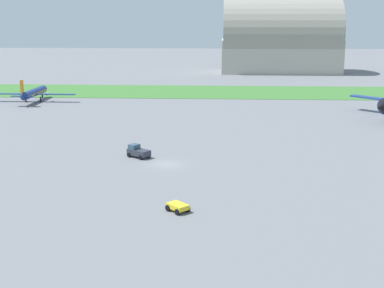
% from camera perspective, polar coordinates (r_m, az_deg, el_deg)
% --- Properties ---
extents(ground_plane, '(600.00, 600.00, 0.00)m').
position_cam_1_polar(ground_plane, '(78.91, -2.78, -2.21)').
color(ground_plane, slate).
extents(grass_taxiway_strip, '(360.00, 28.00, 0.08)m').
position_cam_1_polar(grass_taxiway_strip, '(156.16, 0.21, 5.64)').
color(grass_taxiway_strip, '#3D7533').
rests_on(grass_taxiway_strip, ground_plane).
extents(airplane_taxiing_turboprop, '(21.73, 18.57, 6.52)m').
position_cam_1_polar(airplane_taxiing_turboprop, '(143.00, -16.63, 5.30)').
color(airplane_taxiing_turboprop, navy).
rests_on(airplane_taxiing_turboprop, ground_plane).
extents(baggage_cart_near_gate, '(2.92, 2.93, 0.90)m').
position_cam_1_polar(baggage_cart_near_gate, '(60.02, -1.54, -6.73)').
color(baggage_cart_near_gate, yellow).
rests_on(baggage_cart_near_gate, ground_plane).
extents(pushback_tug_midfield, '(3.97, 3.58, 1.95)m').
position_cam_1_polar(pushback_tug_midfield, '(83.08, -5.81, -0.81)').
color(pushback_tug_midfield, '#2D333D').
rests_on(pushback_tug_midfield, ground_plane).
extents(hangar_distant, '(45.61, 26.25, 28.21)m').
position_cam_1_polar(hangar_distant, '(215.31, 9.43, 10.91)').
color(hangar_distant, '#B2AD9E').
rests_on(hangar_distant, ground_plane).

